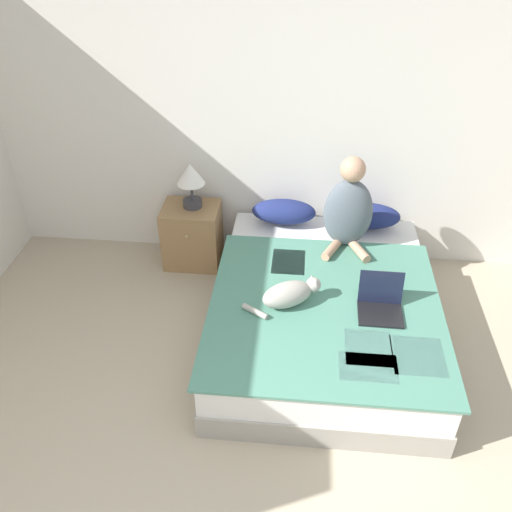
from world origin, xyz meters
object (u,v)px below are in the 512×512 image
Objects in this scene: pillow_far at (368,216)px; table_lamp at (191,178)px; nightstand at (192,235)px; pillow_near at (284,212)px; laptop_open at (380,305)px; person_sitting at (348,209)px; cat_tabby at (289,294)px; bed at (323,312)px.

pillow_far is 1.53m from table_lamp.
nightstand is (-1.52, -0.04, -0.27)m from pillow_far.
laptop_open is (0.73, -1.10, -0.05)m from pillow_near.
laptop_open is at bearing -75.10° from person_sitting.
pillow_far is 1.25m from cat_tabby.
nightstand is (-0.81, -0.04, -0.27)m from pillow_near.
person_sitting is at bearing -12.21° from table_lamp.
laptop_open is (0.37, -0.21, 0.28)m from bed.
bed is 3.84× the size of cat_tabby.
person_sitting is 2.51× the size of laptop_open.
laptop_open is 1.90m from table_lamp.
cat_tabby is 1.77× the size of laptop_open.
cat_tabby is 1.41m from nightstand.
pillow_near is 1.00× the size of pillow_far.
bed is 1.57m from table_lamp.
pillow_near is 1.79× the size of laptop_open.
bed is 1.44m from nightstand.
table_lamp is at bearing -179.08° from pillow_near.
pillow_far reaches higher than bed.
cat_tabby is (-0.26, -0.20, 0.32)m from bed.
nightstand is (-1.16, 0.85, 0.06)m from bed.
cat_tabby reaches higher than nightstand.
pillow_far is 0.97× the size of nightstand.
nightstand is at bearing -122.54° from table_lamp.
laptop_open is at bearing -56.40° from pillow_near.
person_sitting is at bearing -123.74° from pillow_far.
table_lamp is (-1.52, 1.09, 0.33)m from laptop_open.
pillow_far is at bearing 68.21° from bed.
table_lamp is (-1.30, 0.28, 0.06)m from person_sitting.
cat_tabby is at bearing -142.66° from bed.
person_sitting reaches higher than pillow_near.
person_sitting is at bearing 105.51° from laptop_open.
bed is 2.71× the size of person_sitting.
bed is 3.81× the size of pillow_near.
pillow_far reaches higher than cat_tabby.
laptop_open reaches higher than cat_tabby.
pillow_far is 1.54m from nightstand.
nightstand is 0.55m from table_lamp.
nightstand is at bearing 146.13° from laptop_open.
laptop_open is at bearing -89.13° from pillow_far.
laptop_open reaches higher than nightstand.
person_sitting is (-0.20, -0.29, 0.23)m from pillow_far.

